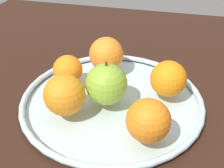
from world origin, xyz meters
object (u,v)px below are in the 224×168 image
at_px(orange_front_left, 168,79).
at_px(orange_center, 106,54).
at_px(orange_front_right, 65,95).
at_px(orange_back_right, 148,121).
at_px(apple, 106,84).
at_px(orange_back_left, 68,70).
at_px(fruit_bowl, 112,100).

bearing_deg(orange_front_left, orange_center, -114.63).
xyz_separation_m(orange_front_right, orange_back_right, (0.03, 0.16, -0.00)).
bearing_deg(apple, orange_front_right, -52.61).
bearing_deg(orange_front_right, orange_front_left, 120.25).
xyz_separation_m(apple, orange_center, (-0.12, -0.03, -0.00)).
bearing_deg(orange_back_left, apple, 64.65).
bearing_deg(orange_front_left, orange_back_left, -87.86).
xyz_separation_m(apple, orange_back_left, (-0.05, -0.10, -0.01)).
bearing_deg(orange_back_right, apple, -131.54).
xyz_separation_m(fruit_bowl, orange_back_right, (0.10, 0.09, 0.05)).
bearing_deg(orange_front_right, orange_center, 169.13).
bearing_deg(apple, orange_center, -164.93).
bearing_deg(fruit_bowl, apple, -18.57).
relative_size(orange_front_left, orange_back_left, 1.16).
relative_size(fruit_bowl, apple, 4.16).
relative_size(apple, orange_back_left, 1.41).
distance_m(orange_front_left, orange_front_right, 0.21).
bearing_deg(orange_back_left, orange_front_right, 18.54).
height_order(orange_front_right, orange_center, orange_center).
bearing_deg(orange_center, apple, 15.07).
bearing_deg(apple, fruit_bowl, 161.43).
bearing_deg(orange_front_left, orange_back_right, -8.94).
distance_m(fruit_bowl, orange_front_left, 0.12).
relative_size(fruit_bowl, orange_front_right, 4.80).
bearing_deg(orange_back_left, fruit_bowl, 75.21).
distance_m(orange_front_left, orange_back_right, 0.14).
bearing_deg(fruit_bowl, orange_back_left, -104.79).
distance_m(fruit_bowl, orange_back_left, 0.12).
xyz_separation_m(apple, orange_front_right, (0.05, -0.07, -0.00)).
relative_size(fruit_bowl, orange_center, 4.72).
bearing_deg(orange_back_left, orange_center, 138.94).
xyz_separation_m(fruit_bowl, orange_front_left, (-0.04, 0.11, 0.05)).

